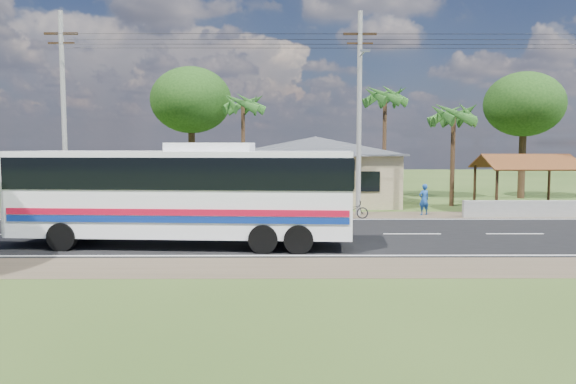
# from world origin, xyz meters

# --- Properties ---
(ground) EXTENTS (120.00, 120.00, 0.00)m
(ground) POSITION_xyz_m (0.00, 0.00, 0.00)
(ground) COLOR #2F4719
(ground) RESTS_ON ground
(road) EXTENTS (120.00, 16.00, 0.03)m
(road) POSITION_xyz_m (0.00, 0.00, 0.01)
(road) COLOR black
(road) RESTS_ON ground
(house) EXTENTS (12.40, 10.00, 5.00)m
(house) POSITION_xyz_m (1.00, 13.00, 2.64)
(house) COLOR tan
(house) RESTS_ON ground
(waiting_shed) EXTENTS (5.20, 4.48, 3.35)m
(waiting_shed) POSITION_xyz_m (13.00, 8.50, 2.73)
(waiting_shed) COLOR #332212
(waiting_shed) RESTS_ON ground
(concrete_barrier) EXTENTS (7.00, 0.30, 0.90)m
(concrete_barrier) POSITION_xyz_m (12.00, 5.60, 0.45)
(concrete_barrier) COLOR #9E9E99
(concrete_barrier) RESTS_ON ground
(utility_poles) EXTENTS (32.80, 2.22, 11.00)m
(utility_poles) POSITION_xyz_m (2.67, 6.49, 5.77)
(utility_poles) COLOR #9E9E99
(utility_poles) RESTS_ON ground
(palm_near) EXTENTS (2.80, 2.80, 6.70)m
(palm_near) POSITION_xyz_m (9.50, 11.00, 5.71)
(palm_near) COLOR #47301E
(palm_near) RESTS_ON ground
(palm_mid) EXTENTS (2.80, 2.80, 8.20)m
(palm_mid) POSITION_xyz_m (6.00, 15.50, 7.16)
(palm_mid) COLOR #47301E
(palm_mid) RESTS_ON ground
(palm_far) EXTENTS (2.80, 2.80, 7.70)m
(palm_far) POSITION_xyz_m (-4.00, 16.00, 6.68)
(palm_far) COLOR #47301E
(palm_far) RESTS_ON ground
(tree_behind_house) EXTENTS (6.00, 6.00, 9.61)m
(tree_behind_house) POSITION_xyz_m (-8.00, 18.00, 7.12)
(tree_behind_house) COLOR #47301E
(tree_behind_house) RESTS_ON ground
(tree_behind_shed) EXTENTS (5.60, 5.60, 9.02)m
(tree_behind_shed) POSITION_xyz_m (16.00, 16.00, 6.68)
(tree_behind_shed) COLOR #47301E
(tree_behind_shed) RESTS_ON ground
(coach_bus) EXTENTS (12.98, 3.61, 3.98)m
(coach_bus) POSITION_xyz_m (-4.91, -2.77, 2.28)
(coach_bus) COLOR white
(coach_bus) RESTS_ON ground
(motorcycle) EXTENTS (1.81, 0.66, 0.95)m
(motorcycle) POSITION_xyz_m (2.45, 5.11, 0.47)
(motorcycle) COLOR black
(motorcycle) RESTS_ON ground
(person) EXTENTS (0.73, 0.61, 1.72)m
(person) POSITION_xyz_m (6.66, 6.63, 0.86)
(person) COLOR navy
(person) RESTS_ON ground
(small_car) EXTENTS (1.84, 3.98, 1.32)m
(small_car) POSITION_xyz_m (-12.11, 2.26, 0.66)
(small_car) COLOR #313133
(small_car) RESTS_ON ground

